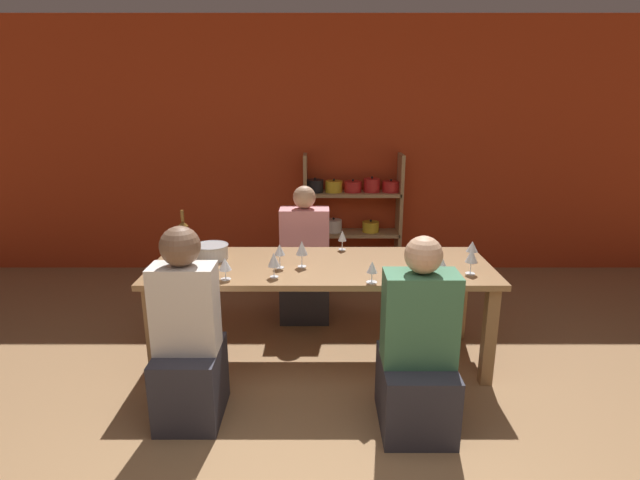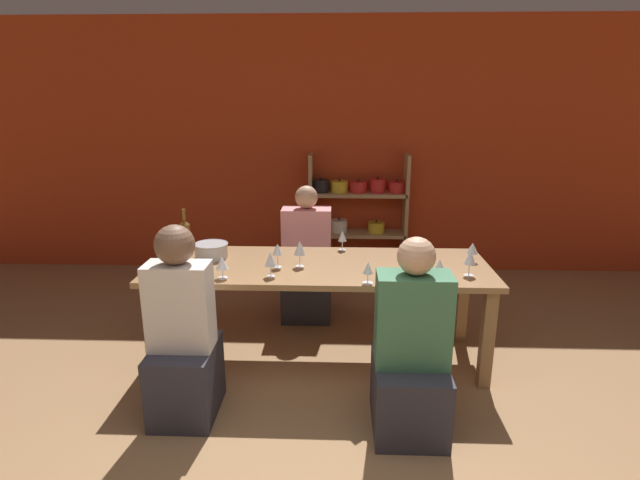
{
  "view_description": "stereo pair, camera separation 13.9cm",
  "coord_description": "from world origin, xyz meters",
  "px_view_note": "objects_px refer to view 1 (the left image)",
  "views": [
    {
      "loc": [
        -0.07,
        -1.63,
        1.88
      ],
      "look_at": [
        -0.06,
        1.83,
        0.89
      ],
      "focal_mm": 28.0,
      "sensor_mm": 36.0,
      "label": 1
    },
    {
      "loc": [
        0.07,
        -1.62,
        1.88
      ],
      "look_at": [
        -0.06,
        1.83,
        0.89
      ],
      "focal_mm": 28.0,
      "sensor_mm": 36.0,
      "label": 2
    }
  ],
  "objects_px": {
    "wine_glass_red_c": "(470,256)",
    "person_near_a": "(416,360)",
    "wine_bottle_green": "(182,235)",
    "wine_glass_white_a": "(273,260)",
    "wine_glass_red_b": "(341,236)",
    "person_far_a": "(304,269)",
    "mixing_bowl": "(210,251)",
    "wine_glass_empty_c": "(441,264)",
    "wine_glass_white_c": "(278,250)",
    "person_near_b": "(187,349)",
    "shelf_unit": "(348,224)",
    "wine_glass_empty_b": "(424,259)",
    "wine_glass_empty_a": "(371,268)",
    "wine_glass_red_d": "(224,265)",
    "wine_glass_red_a": "(301,249)",
    "wine_glass_white_b": "(471,247)",
    "dining_table": "(320,276)"
  },
  "relations": [
    {
      "from": "shelf_unit",
      "to": "wine_bottle_green",
      "type": "bearing_deg",
      "value": -131.73
    },
    {
      "from": "wine_glass_empty_c",
      "to": "wine_glass_red_c",
      "type": "height_order",
      "value": "wine_glass_red_c"
    },
    {
      "from": "shelf_unit",
      "to": "person_near_b",
      "type": "bearing_deg",
      "value": -112.91
    },
    {
      "from": "wine_glass_red_b",
      "to": "person_far_a",
      "type": "height_order",
      "value": "person_far_a"
    },
    {
      "from": "wine_glass_red_a",
      "to": "person_near_b",
      "type": "distance_m",
      "value": 1.01
    },
    {
      "from": "wine_glass_red_b",
      "to": "person_far_a",
      "type": "xyz_separation_m",
      "value": [
        -0.31,
        0.45,
        -0.43
      ]
    },
    {
      "from": "wine_bottle_green",
      "to": "wine_glass_empty_a",
      "type": "relative_size",
      "value": 2.21
    },
    {
      "from": "wine_glass_empty_a",
      "to": "wine_glass_red_a",
      "type": "bearing_deg",
      "value": 145.86
    },
    {
      "from": "shelf_unit",
      "to": "dining_table",
      "type": "distance_m",
      "value": 1.93
    },
    {
      "from": "wine_bottle_green",
      "to": "wine_glass_white_a",
      "type": "xyz_separation_m",
      "value": [
        0.75,
        -0.62,
        -0.0
      ]
    },
    {
      "from": "wine_glass_red_c",
      "to": "person_near_b",
      "type": "bearing_deg",
      "value": -164.32
    },
    {
      "from": "wine_glass_white_b",
      "to": "wine_glass_red_d",
      "type": "xyz_separation_m",
      "value": [
        -1.71,
        -0.4,
        0.0
      ]
    },
    {
      "from": "wine_glass_white_a",
      "to": "wine_glass_empty_a",
      "type": "bearing_deg",
      "value": -8.94
    },
    {
      "from": "wine_bottle_green",
      "to": "person_far_a",
      "type": "bearing_deg",
      "value": 25.66
    },
    {
      "from": "wine_bottle_green",
      "to": "person_near_a",
      "type": "bearing_deg",
      "value": -35.33
    },
    {
      "from": "shelf_unit",
      "to": "person_near_a",
      "type": "height_order",
      "value": "shelf_unit"
    },
    {
      "from": "wine_glass_empty_a",
      "to": "wine_glass_white_c",
      "type": "xyz_separation_m",
      "value": [
        -0.61,
        0.29,
        0.03
      ]
    },
    {
      "from": "shelf_unit",
      "to": "wine_glass_white_b",
      "type": "height_order",
      "value": "shelf_unit"
    },
    {
      "from": "wine_bottle_green",
      "to": "person_near_b",
      "type": "xyz_separation_m",
      "value": [
        0.28,
        -1.06,
        -0.41
      ]
    },
    {
      "from": "person_far_a",
      "to": "wine_glass_empty_c",
      "type": "bearing_deg",
      "value": 129.96
    },
    {
      "from": "wine_glass_red_a",
      "to": "person_far_a",
      "type": "relative_size",
      "value": 0.16
    },
    {
      "from": "wine_glass_white_a",
      "to": "person_far_a",
      "type": "distance_m",
      "value": 1.16
    },
    {
      "from": "wine_glass_red_b",
      "to": "person_far_a",
      "type": "distance_m",
      "value": 0.69
    },
    {
      "from": "wine_glass_red_a",
      "to": "person_far_a",
      "type": "distance_m",
      "value": 0.97
    },
    {
      "from": "wine_glass_empty_c",
      "to": "wine_glass_white_c",
      "type": "height_order",
      "value": "wine_glass_white_c"
    },
    {
      "from": "wine_glass_empty_c",
      "to": "wine_glass_white_b",
      "type": "relative_size",
      "value": 1.0
    },
    {
      "from": "wine_glass_red_c",
      "to": "person_near_a",
      "type": "height_order",
      "value": "person_near_a"
    },
    {
      "from": "shelf_unit",
      "to": "wine_glass_red_b",
      "type": "xyz_separation_m",
      "value": [
        -0.15,
        -1.55,
        0.29
      ]
    },
    {
      "from": "wine_glass_white_b",
      "to": "wine_glass_red_d",
      "type": "relative_size",
      "value": 0.97
    },
    {
      "from": "wine_glass_white_a",
      "to": "wine_glass_empty_c",
      "type": "bearing_deg",
      "value": -1.97
    },
    {
      "from": "wine_glass_empty_c",
      "to": "wine_glass_red_b",
      "type": "bearing_deg",
      "value": 133.43
    },
    {
      "from": "person_near_a",
      "to": "person_far_a",
      "type": "bearing_deg",
      "value": 113.62
    },
    {
      "from": "wine_glass_empty_b",
      "to": "wine_glass_empty_a",
      "type": "bearing_deg",
      "value": -155.84
    },
    {
      "from": "mixing_bowl",
      "to": "person_near_a",
      "type": "height_order",
      "value": "person_near_a"
    },
    {
      "from": "wine_glass_white_c",
      "to": "wine_glass_red_d",
      "type": "distance_m",
      "value": 0.41
    },
    {
      "from": "wine_glass_empty_a",
      "to": "wine_glass_white_b",
      "type": "bearing_deg",
      "value": 30.63
    },
    {
      "from": "wine_glass_white_b",
      "to": "wine_glass_red_d",
      "type": "bearing_deg",
      "value": -166.88
    },
    {
      "from": "wine_glass_red_d",
      "to": "wine_glass_white_c",
      "type": "bearing_deg",
      "value": 34.57
    },
    {
      "from": "wine_glass_empty_c",
      "to": "wine_glass_white_c",
      "type": "xyz_separation_m",
      "value": [
        -1.07,
        0.23,
        0.02
      ]
    },
    {
      "from": "person_far_a",
      "to": "mixing_bowl",
      "type": "bearing_deg",
      "value": 45.78
    },
    {
      "from": "wine_glass_white_a",
      "to": "person_far_a",
      "type": "height_order",
      "value": "person_far_a"
    },
    {
      "from": "wine_glass_red_a",
      "to": "wine_glass_red_b",
      "type": "distance_m",
      "value": 0.5
    },
    {
      "from": "wine_glass_red_a",
      "to": "person_near_a",
      "type": "xyz_separation_m",
      "value": [
        0.69,
        -0.73,
        -0.45
      ]
    },
    {
      "from": "wine_glass_empty_c",
      "to": "wine_glass_red_c",
      "type": "bearing_deg",
      "value": 25.27
    },
    {
      "from": "wine_glass_white_b",
      "to": "shelf_unit",
      "type": "bearing_deg",
      "value": 113.32
    },
    {
      "from": "wine_glass_red_b",
      "to": "wine_glass_white_c",
      "type": "relative_size",
      "value": 0.91
    },
    {
      "from": "wine_glass_empty_c",
      "to": "person_near_a",
      "type": "bearing_deg",
      "value": -115.53
    },
    {
      "from": "wine_glass_empty_a",
      "to": "wine_glass_white_a",
      "type": "distance_m",
      "value": 0.64
    },
    {
      "from": "mixing_bowl",
      "to": "wine_glass_red_b",
      "type": "distance_m",
      "value": 0.99
    },
    {
      "from": "shelf_unit",
      "to": "wine_glass_empty_b",
      "type": "bearing_deg",
      "value": -79.74
    }
  ]
}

